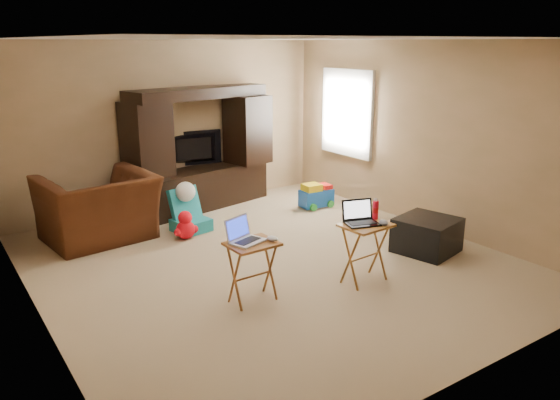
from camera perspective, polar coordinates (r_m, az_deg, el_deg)
floor at (r=6.41m, az=-1.01°, el=-6.47°), size 5.50×5.50×0.00m
ceiling at (r=5.91m, az=-1.14°, el=16.49°), size 5.50×5.50×0.00m
wall_back at (r=8.44m, az=-11.45°, el=7.58°), size 5.00×0.00×5.00m
wall_front at (r=4.10m, az=20.52°, el=-2.19°), size 5.00×0.00×5.00m
wall_left at (r=5.15m, az=-25.03°, el=0.95°), size 0.00×5.50×5.50m
wall_right at (r=7.67m, az=14.85°, el=6.52°), size 0.00×5.50×5.50m
window_pane at (r=8.72m, az=7.10°, el=9.04°), size 0.00×1.20×1.20m
window_frame at (r=8.71m, az=7.00°, el=9.03°), size 0.06×1.14×1.34m
entertainment_center at (r=8.36m, az=-8.31°, el=5.31°), size 2.30×1.00×1.83m
television at (r=8.56m, az=-8.95°, el=5.28°), size 0.94×0.25×0.53m
recliner at (r=7.33m, az=-18.44°, el=-0.82°), size 1.44×1.29×0.86m
child_rocker at (r=7.43m, az=-9.34°, el=-1.07°), size 0.52×0.57×0.58m
plush_toy at (r=7.18m, az=-9.85°, el=-2.56°), size 0.34×0.29×0.38m
push_toy at (r=8.45m, az=3.82°, el=0.54°), size 0.54×0.40×0.39m
ottoman at (r=6.88m, az=15.09°, el=-3.55°), size 0.79×0.79×0.42m
tray_table_left at (r=5.38m, az=-2.89°, el=-7.54°), size 0.48×0.39×0.61m
tray_table_right at (r=5.86m, az=8.86°, el=-5.50°), size 0.52×0.43×0.65m
laptop_left at (r=5.23m, az=-3.41°, el=-3.22°), size 0.39×0.36×0.24m
laptop_right at (r=5.70m, az=8.62°, el=-1.39°), size 0.40×0.37×0.24m
mouse_left at (r=5.29m, az=-0.78°, el=-4.04°), size 0.11×0.14×0.05m
mouse_right at (r=5.74m, az=10.78°, el=-2.33°), size 0.12×0.15×0.05m
water_bottle at (r=5.90m, az=9.94°, el=-1.04°), size 0.06×0.06×0.20m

